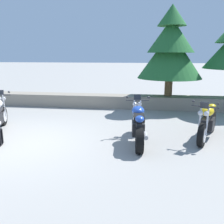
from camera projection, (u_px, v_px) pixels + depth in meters
ground_plane at (22, 143)px, 6.47m from camera, size 120.00×120.00×0.00m
stone_wall at (74, 100)px, 11.03m from camera, size 36.00×0.80×0.55m
motorcycle_blue_centre at (138, 125)px, 6.46m from camera, size 0.67×2.07×1.18m
motorcycle_yellow_far_right at (207, 122)px, 6.74m from camera, size 1.04×1.96×1.18m
pine_tree_mid_left at (171, 48)px, 10.11m from camera, size 2.71×2.71×3.75m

